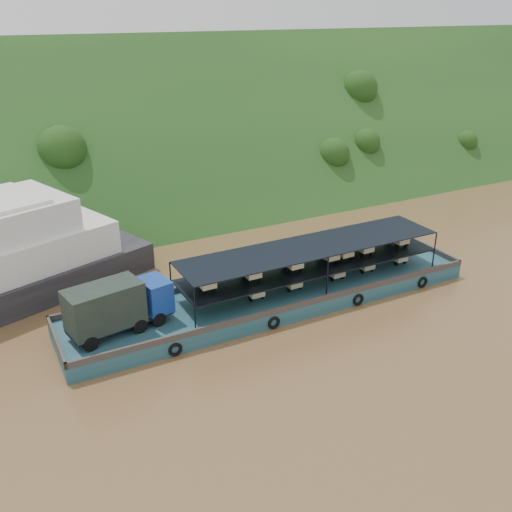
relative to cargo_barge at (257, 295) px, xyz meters
name	(u,v)px	position (x,y,z in m)	size (l,w,h in m)	color
ground	(293,299)	(3.51, 0.06, -1.27)	(160.00, 160.00, 0.00)	brown
hillside	(156,188)	(3.51, 36.06, -1.27)	(140.00, 28.00, 28.00)	#173B15
cargo_barge	(257,295)	(0.00, 0.00, 0.00)	(35.00, 7.18, 5.04)	#16434F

